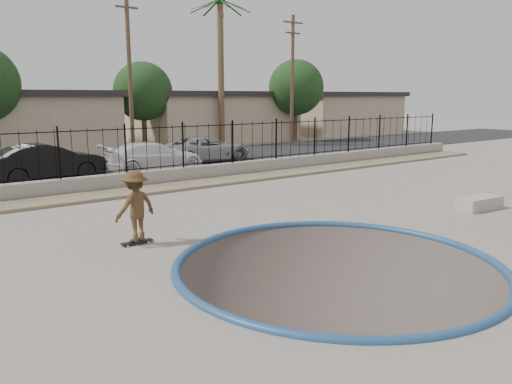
{
  "coord_description": "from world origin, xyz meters",
  "views": [
    {
      "loc": [
        -7.49,
        -8.1,
        3.56
      ],
      "look_at": [
        0.08,
        2.0,
        1.12
      ],
      "focal_mm": 35.0,
      "sensor_mm": 36.0,
      "label": 1
    }
  ],
  "objects": [
    {
      "name": "bowl_pit",
      "position": [
        0.0,
        -1.0,
        0.0
      ],
      "size": [
        6.84,
        6.84,
        1.8
      ],
      "primitive_type": null,
      "color": "#463C36",
      "rests_on": "ground"
    },
    {
      "name": "house_east_far",
      "position": [
        28.0,
        26.5,
        1.97
      ],
      "size": [
        11.6,
        8.6,
        3.9
      ],
      "color": "tan",
      "rests_on": "ground"
    },
    {
      "name": "concrete_ledge",
      "position": [
        7.5,
        0.06,
        0.2
      ],
      "size": [
        1.65,
        0.83,
        0.4
      ],
      "primitive_type": "cube",
      "rotation": [
        0.0,
        0.0,
        -0.09
      ],
      "color": "#A69B93",
      "rests_on": "ground"
    },
    {
      "name": "utility_pole_right",
      "position": [
        16.0,
        19.0,
        4.7
      ],
      "size": [
        1.7,
        0.24,
        9.0
      ],
      "color": "#473323",
      "rests_on": "ground"
    },
    {
      "name": "street_tree_mid",
      "position": [
        7.0,
        24.0,
        3.84
      ],
      "size": [
        3.96,
        3.96,
        5.83
      ],
      "color": "#473323",
      "rests_on": "ground"
    },
    {
      "name": "rock_strip",
      "position": [
        0.0,
        9.2,
        0.06
      ],
      "size": [
        42.0,
        1.6,
        0.11
      ],
      "primitive_type": "cube",
      "color": "#8A7C5A",
      "rests_on": "ground"
    },
    {
      "name": "street",
      "position": [
        0.0,
        17.0,
        0.02
      ],
      "size": [
        90.0,
        8.0,
        0.04
      ],
      "primitive_type": "cube",
      "color": "black",
      "rests_on": "ground"
    },
    {
      "name": "car_d",
      "position": [
        6.47,
        15.0,
        0.73
      ],
      "size": [
        5.09,
        2.47,
        1.4
      ],
      "primitive_type": "imported",
      "rotation": [
        0.0,
        0.0,
        1.6
      ],
      "color": "#9C9DA4",
      "rests_on": "street"
    },
    {
      "name": "palm_right",
      "position": [
        12.0,
        22.0,
        7.33
      ],
      "size": [
        2.3,
        2.3,
        10.3
      ],
      "color": "brown",
      "rests_on": "ground"
    },
    {
      "name": "skateboard",
      "position": [
        -2.8,
        3.0,
        0.06
      ],
      "size": [
        0.8,
        0.21,
        0.07
      ],
      "rotation": [
        0.0,
        0.0,
        0.01
      ],
      "color": "black",
      "rests_on": "ground"
    },
    {
      "name": "skater",
      "position": [
        -2.8,
        3.0,
        0.86
      ],
      "size": [
        1.23,
        0.9,
        1.71
      ],
      "primitive_type": "imported",
      "rotation": [
        0.0,
        0.0,
        3.4
      ],
      "color": "brown",
      "rests_on": "ground"
    },
    {
      "name": "house_center",
      "position": [
        0.0,
        26.5,
        1.97
      ],
      "size": [
        10.6,
        8.6,
        3.9
      ],
      "color": "tan",
      "rests_on": "ground"
    },
    {
      "name": "utility_pole_mid",
      "position": [
        4.0,
        19.0,
        4.96
      ],
      "size": [
        1.7,
        0.24,
        9.5
      ],
      "color": "#473323",
      "rests_on": "ground"
    },
    {
      "name": "car_b",
      "position": [
        -2.04,
        13.83,
        0.81
      ],
      "size": [
        4.85,
        2.07,
        1.56
      ],
      "primitive_type": "imported",
      "rotation": [
        0.0,
        0.0,
        1.66
      ],
      "color": "black",
      "rests_on": "street"
    },
    {
      "name": "car_c",
      "position": [
        2.61,
        13.4,
        0.73
      ],
      "size": [
        4.92,
        2.26,
        1.39
      ],
      "primitive_type": "imported",
      "rotation": [
        0.0,
        0.0,
        1.51
      ],
      "color": "white",
      "rests_on": "street"
    },
    {
      "name": "coping_ring",
      "position": [
        0.0,
        -1.0,
        0.0
      ],
      "size": [
        7.04,
        7.04,
        0.2
      ],
      "primitive_type": "torus",
      "color": "navy",
      "rests_on": "ground"
    },
    {
      "name": "retaining_wall",
      "position": [
        0.0,
        10.3,
        0.3
      ],
      "size": [
        42.0,
        0.45,
        0.6
      ],
      "primitive_type": "cube",
      "color": "gray",
      "rests_on": "ground"
    },
    {
      "name": "house_east",
      "position": [
        14.0,
        26.5,
        1.97
      ],
      "size": [
        12.6,
        8.6,
        3.9
      ],
      "color": "tan",
      "rests_on": "ground"
    },
    {
      "name": "ground",
      "position": [
        0.0,
        12.0,
        -1.1
      ],
      "size": [
        120.0,
        120.0,
        2.2
      ],
      "primitive_type": "cube",
      "color": "slate",
      "rests_on": "ground"
    },
    {
      "name": "street_tree_right",
      "position": [
        19.0,
        22.0,
        4.19
      ],
      "size": [
        4.32,
        4.32,
        6.36
      ],
      "color": "#473323",
      "rests_on": "ground"
    },
    {
      "name": "fence",
      "position": [
        0.0,
        10.3,
        1.5
      ],
      "size": [
        40.0,
        0.04,
        1.8
      ],
      "color": "black",
      "rests_on": "retaining_wall"
    }
  ]
}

